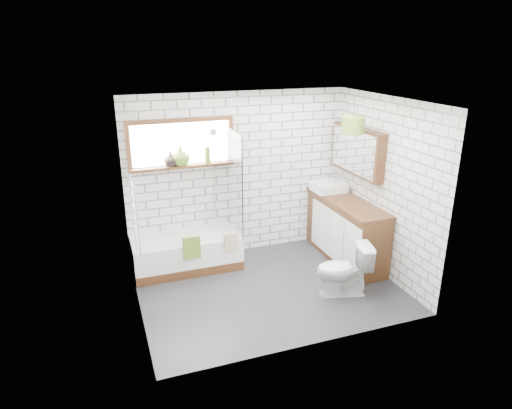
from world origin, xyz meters
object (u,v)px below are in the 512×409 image
object	(u,v)px
bathtub	(187,253)
pendant	(353,125)
vanity	(346,230)
basin	(328,187)
toilet	(344,270)

from	to	relation	value
bathtub	pendant	distance (m)	2.98
vanity	basin	world-z (taller)	basin
toilet	pendant	world-z (taller)	pendant
bathtub	toilet	bearing A→B (deg)	-38.67
vanity	basin	bearing A→B (deg)	96.84
basin	pendant	distance (m)	1.29
vanity	pendant	distance (m)	1.64
bathtub	toilet	distance (m)	2.29
bathtub	toilet	xyz separation A→B (m)	(1.78, -1.43, 0.10)
toilet	pendant	bearing A→B (deg)	163.34
bathtub	basin	size ratio (longest dim) A/B	3.22
vanity	bathtub	bearing A→B (deg)	168.02
bathtub	basin	distance (m)	2.42
toilet	pendant	distance (m)	1.94
vanity	pendant	size ratio (longest dim) A/B	5.38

